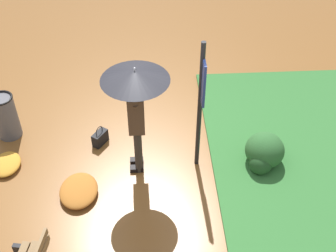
{
  "coord_description": "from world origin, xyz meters",
  "views": [
    {
      "loc": [
        5.21,
        0.04,
        5.39
      ],
      "look_at": [
        0.1,
        0.33,
        0.85
      ],
      "focal_mm": 47.93,
      "sensor_mm": 36.0,
      "label": 1
    }
  ],
  "objects_px": {
    "info_sign_post": "(201,93)",
    "trash_bin": "(6,116)",
    "person_with_umbrella": "(135,94)",
    "handbag": "(100,138)"
  },
  "relations": [
    {
      "from": "info_sign_post",
      "to": "trash_bin",
      "type": "height_order",
      "value": "info_sign_post"
    },
    {
      "from": "person_with_umbrella",
      "to": "trash_bin",
      "type": "xyz_separation_m",
      "value": [
        -0.98,
        -2.28,
        -1.13
      ]
    },
    {
      "from": "trash_bin",
      "to": "info_sign_post",
      "type": "bearing_deg",
      "value": 74.75
    },
    {
      "from": "person_with_umbrella",
      "to": "info_sign_post",
      "type": "bearing_deg",
      "value": 96.31
    },
    {
      "from": "info_sign_post",
      "to": "handbag",
      "type": "relative_size",
      "value": 6.22
    },
    {
      "from": "handbag",
      "to": "trash_bin",
      "type": "relative_size",
      "value": 0.44
    },
    {
      "from": "info_sign_post",
      "to": "handbag",
      "type": "xyz_separation_m",
      "value": [
        -0.56,
        -1.62,
        -1.32
      ]
    },
    {
      "from": "person_with_umbrella",
      "to": "info_sign_post",
      "type": "relative_size",
      "value": 0.89
    },
    {
      "from": "handbag",
      "to": "person_with_umbrella",
      "type": "bearing_deg",
      "value": 45.25
    },
    {
      "from": "person_with_umbrella",
      "to": "handbag",
      "type": "height_order",
      "value": "person_with_umbrella"
    }
  ]
}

